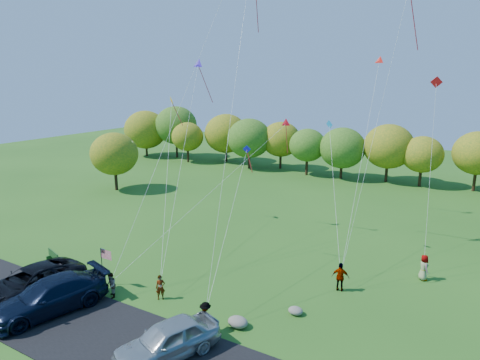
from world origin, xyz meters
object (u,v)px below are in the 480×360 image
(flyer_b, at_px, (111,285))
(flyer_c, at_px, (205,317))
(park_bench, at_px, (55,257))
(trash_barrel, at_px, (55,270))
(flyer_a, at_px, (160,287))
(flyer_d, at_px, (340,277))
(flyer_e, at_px, (424,267))
(minivan_dark, at_px, (31,283))
(minivan_silver, at_px, (167,340))
(minivan_navy, at_px, (49,296))

(flyer_b, height_order, flyer_c, flyer_c)
(flyer_c, height_order, park_bench, flyer_c)
(flyer_b, relative_size, trash_barrel, 1.98)
(flyer_a, distance_m, park_bench, 10.03)
(flyer_b, distance_m, flyer_d, 14.34)
(flyer_c, xyz_separation_m, park_bench, (-14.34, 1.39, -0.30))
(flyer_b, relative_size, flyer_e, 0.92)
(minivan_dark, relative_size, flyer_e, 3.69)
(flyer_d, bearing_deg, minivan_dark, 21.35)
(minivan_silver, xyz_separation_m, park_bench, (-14.06, 4.16, -0.42))
(minivan_navy, height_order, minivan_silver, minivan_navy)
(minivan_dark, xyz_separation_m, minivan_navy, (2.55, -0.54, 0.05))
(minivan_silver, distance_m, flyer_d, 11.91)
(minivan_navy, height_order, trash_barrel, minivan_navy)
(minivan_dark, bearing_deg, flyer_d, 37.56)
(minivan_silver, xyz_separation_m, trash_barrel, (-12.39, 2.92, -0.55))
(minivan_navy, relative_size, flyer_c, 3.93)
(minivan_navy, height_order, flyer_b, minivan_navy)
(flyer_a, bearing_deg, flyer_b, 163.03)
(flyer_b, height_order, flyer_e, flyer_e)
(flyer_b, xyz_separation_m, flyer_e, (16.23, 12.30, 0.07))
(flyer_d, bearing_deg, minivan_navy, 27.37)
(minivan_navy, height_order, flyer_a, minivan_navy)
(flyer_b, bearing_deg, flyer_a, 70.14)
(minivan_dark, xyz_separation_m, flyer_d, (16.17, 10.46, -0.02))
(minivan_dark, relative_size, trash_barrel, 7.95)
(flyer_c, bearing_deg, park_bench, -7.47)
(flyer_c, relative_size, flyer_e, 0.95)
(minivan_dark, xyz_separation_m, park_bench, (-2.98, 3.86, -0.43))
(minivan_dark, height_order, flyer_c, minivan_dark)
(flyer_a, xyz_separation_m, park_bench, (-10.03, 0.01, -0.24))
(flyer_c, relative_size, park_bench, 0.94)
(flyer_a, xyz_separation_m, flyer_c, (4.31, -1.38, 0.06))
(minivan_silver, bearing_deg, minivan_navy, -157.19)
(flyer_d, distance_m, flyer_e, 6.11)
(minivan_dark, relative_size, flyer_d, 3.46)
(trash_barrel, bearing_deg, flyer_a, 8.42)
(minivan_navy, relative_size, flyer_e, 3.73)
(minivan_dark, relative_size, flyer_b, 4.02)
(flyer_c, height_order, flyer_d, flyer_d)
(minivan_silver, bearing_deg, flyer_b, 179.11)
(flyer_e, bearing_deg, flyer_a, 94.35)
(minivan_silver, relative_size, flyer_b, 3.25)
(flyer_a, relative_size, flyer_e, 0.88)
(minivan_silver, height_order, flyer_c, minivan_silver)
(minivan_silver, relative_size, trash_barrel, 6.43)
(flyer_d, bearing_deg, minivan_silver, 53.12)
(flyer_e, bearing_deg, flyer_c, 108.66)
(minivan_silver, bearing_deg, trash_barrel, -171.96)
(minivan_silver, bearing_deg, flyer_a, 155.42)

